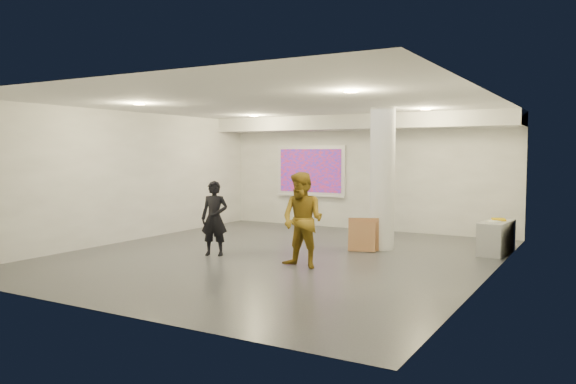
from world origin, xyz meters
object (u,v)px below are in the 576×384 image
Objects in this scene: woman at (214,218)px; man at (303,220)px; credenza at (496,238)px; column at (382,179)px; projection_screen at (311,171)px.

man is (2.09, -0.18, 0.11)m from woman.
credenza is 0.76× the size of woman.
column is 2.63× the size of credenza.
projection_screen is 1.41× the size of woman.
man is (2.57, -5.21, -0.67)m from projection_screen.
column is 3.62m from woman.
projection_screen is 5.83m from credenza.
credenza is (2.22, 0.60, -1.17)m from column.
credenza is at bearing 15.08° from column.
credenza is at bearing 13.16° from woman.
column is 1.76× the size of man.
projection_screen is at bearing 139.44° from column.
projection_screen is at bearing 121.37° from man.
column reaches higher than projection_screen.
projection_screen is at bearing 164.53° from credenza.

